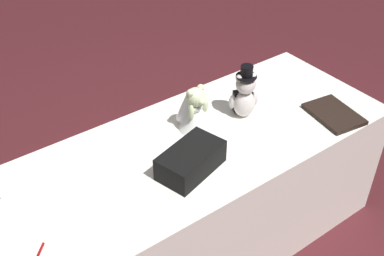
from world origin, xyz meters
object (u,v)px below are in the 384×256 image
Objects in this scene: signing_pen at (38,256)px; teddy_bear_groom at (244,95)px; guestbook at (334,114)px; gift_case_black at (191,160)px; teddy_bear_bride at (193,110)px.

teddy_bear_groom is at bearing 11.16° from signing_pen.
gift_case_black is at bearing -177.97° from guestbook.
signing_pen is 0.73m from gift_case_black.
guestbook is (1.56, -0.05, 0.01)m from signing_pen.
teddy_bear_groom is 2.73× the size of signing_pen.
teddy_bear_groom is 1.21× the size of teddy_bear_bride.
guestbook reaches higher than signing_pen.
teddy_bear_bride reaches higher than signing_pen.
gift_case_black reaches higher than signing_pen.
gift_case_black is at bearing -128.25° from teddy_bear_bride.
teddy_bear_bride reaches higher than gift_case_black.
teddy_bear_bride is at bearing 160.00° from guestbook.
signing_pen is 0.31× the size of gift_case_black.
signing_pen is (-1.19, -0.24, -0.11)m from teddy_bear_groom.
teddy_bear_groom reaches higher than signing_pen.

